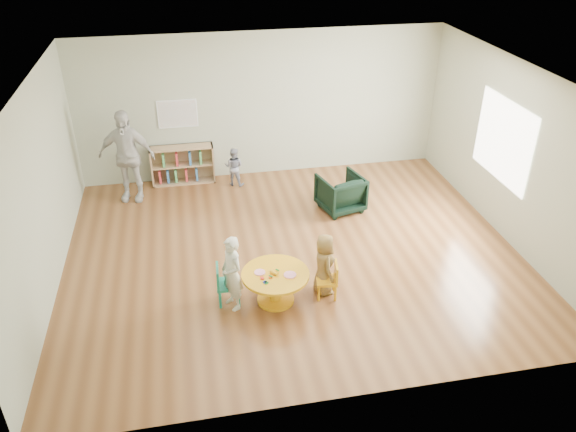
% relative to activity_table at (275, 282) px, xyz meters
% --- Properties ---
extents(room, '(7.10, 7.00, 2.80)m').
position_rel_activity_table_xyz_m(room, '(0.49, 1.14, 1.57)').
color(room, brown).
rests_on(room, ground).
extents(activity_table, '(0.93, 0.93, 0.51)m').
position_rel_activity_table_xyz_m(activity_table, '(0.00, 0.00, 0.00)').
color(activity_table, gold).
rests_on(activity_table, ground).
extents(kid_chair_left, '(0.33, 0.33, 0.59)m').
position_rel_activity_table_xyz_m(kid_chair_left, '(-0.68, 0.11, -0.01)').
color(kid_chair_left, '#167E60').
rests_on(kid_chair_left, ground).
extents(kid_chair_right, '(0.33, 0.33, 0.54)m').
position_rel_activity_table_xyz_m(kid_chair_right, '(0.76, -0.03, -0.03)').
color(kid_chair_right, gold).
rests_on(kid_chair_right, ground).
extents(bookshelf, '(1.20, 0.30, 0.75)m').
position_rel_activity_table_xyz_m(bookshelf, '(-1.14, 4.00, 0.05)').
color(bookshelf, tan).
rests_on(bookshelf, ground).
extents(alphabet_poster, '(0.74, 0.01, 0.54)m').
position_rel_activity_table_xyz_m(alphabet_poster, '(-1.13, 4.13, 1.03)').
color(alphabet_poster, white).
rests_on(alphabet_poster, ground).
extents(armchair, '(0.87, 0.88, 0.66)m').
position_rel_activity_table_xyz_m(armchair, '(1.58, 2.35, 0.01)').
color(armchair, black).
rests_on(armchair, ground).
extents(child_left, '(0.40, 0.47, 1.09)m').
position_rel_activity_table_xyz_m(child_left, '(-0.59, -0.00, 0.22)').
color(child_left, silver).
rests_on(child_left, ground).
extents(child_right, '(0.33, 0.47, 0.93)m').
position_rel_activity_table_xyz_m(child_right, '(0.70, 0.08, 0.14)').
color(child_right, gold).
rests_on(child_right, ground).
extents(toddler, '(0.45, 0.41, 0.76)m').
position_rel_activity_table_xyz_m(toddler, '(-0.17, 3.68, 0.06)').
color(toddler, '#1C2647').
rests_on(toddler, ground).
extents(adult_caretaker, '(1.07, 0.62, 1.71)m').
position_rel_activity_table_xyz_m(adult_caretaker, '(-2.09, 3.48, 0.53)').
color(adult_caretaker, silver).
rests_on(adult_caretaker, ground).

